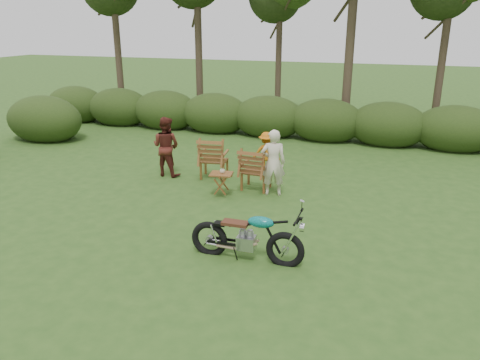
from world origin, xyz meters
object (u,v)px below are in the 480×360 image
(adult_b, at_px, (168,175))
(child, at_px, (266,173))
(lawn_chair_left, at_px, (214,177))
(side_table, at_px, (221,184))
(lawn_chair_right, at_px, (256,189))
(motorcycle, at_px, (246,259))
(cup, at_px, (222,171))
(adult_a, at_px, (272,194))

(adult_b, bearing_deg, child, -152.24)
(lawn_chair_left, bearing_deg, side_table, 110.05)
(lawn_chair_left, distance_m, child, 1.40)
(lawn_chair_left, height_order, adult_b, adult_b)
(lawn_chair_right, distance_m, lawn_chair_left, 1.37)
(motorcycle, bearing_deg, child, 101.06)
(lawn_chair_left, bearing_deg, adult_b, 1.28)
(lawn_chair_left, distance_m, side_table, 1.36)
(motorcycle, distance_m, side_table, 3.11)
(motorcycle, height_order, lawn_chair_left, lawn_chair_left)
(cup, bearing_deg, lawn_chair_left, 119.96)
(lawn_chair_right, xyz_separation_m, cup, (-0.62, -0.64, 0.58))
(adult_a, relative_size, adult_b, 1.00)
(lawn_chair_right, height_order, adult_a, adult_a)
(child, bearing_deg, side_table, 60.84)
(lawn_chair_right, xyz_separation_m, adult_a, (0.47, -0.24, 0.00))
(lawn_chair_left, xyz_separation_m, child, (1.16, 0.79, 0.00))
(cup, bearing_deg, child, 75.49)
(lawn_chair_right, bearing_deg, motorcycle, 106.87)
(lawn_chair_left, height_order, child, child)
(motorcycle, xyz_separation_m, side_table, (-1.48, 2.72, 0.27))
(cup, relative_size, adult_b, 0.07)
(side_table, distance_m, adult_a, 1.21)
(adult_a, bearing_deg, side_table, 5.49)
(side_table, xyz_separation_m, adult_a, (1.11, 0.42, -0.27))
(lawn_chair_left, xyz_separation_m, side_table, (0.64, -1.17, 0.27))
(lawn_chair_left, bearing_deg, motorcycle, 109.93)
(adult_a, bearing_deg, lawn_chair_left, -38.42)
(motorcycle, bearing_deg, adult_b, 131.86)
(child, bearing_deg, cup, 61.11)
(adult_b, xyz_separation_m, child, (2.39, 1.01, 0.00))
(adult_b, bearing_deg, lawn_chair_right, 178.38)
(adult_b, bearing_deg, motorcycle, 137.34)
(lawn_chair_left, height_order, side_table, lawn_chair_left)
(lawn_chair_left, xyz_separation_m, adult_b, (-1.23, -0.22, 0.00))
(motorcycle, relative_size, side_table, 3.50)
(adult_a, relative_size, child, 1.40)
(motorcycle, xyz_separation_m, cup, (-1.46, 2.74, 0.58))
(side_table, bearing_deg, lawn_chair_left, 118.75)
(child, bearing_deg, lawn_chair_right, 80.84)
(motorcycle, relative_size, lawn_chair_right, 1.82)
(motorcycle, relative_size, adult_b, 1.21)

